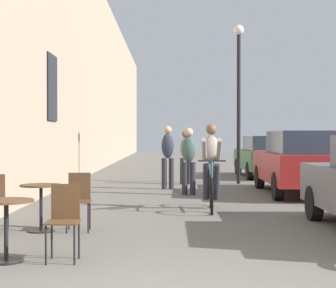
# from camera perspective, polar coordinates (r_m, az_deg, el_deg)

# --- Properties ---
(building_facade_left) EXTENTS (0.54, 68.00, 8.10)m
(building_facade_left) POSITION_cam_1_polar(r_m,az_deg,el_deg) (19.03, -9.67, 8.58)
(building_facade_left) COLOR tan
(building_facade_left) RESTS_ON ground_plane
(cafe_table_near) EXTENTS (0.64, 0.64, 0.72)m
(cafe_table_near) POSITION_cam_1_polar(r_m,az_deg,el_deg) (6.73, -16.09, -7.22)
(cafe_table_near) COLOR black
(cafe_table_near) RESTS_ON ground_plane
(cafe_chair_near_toward_wall) EXTENTS (0.38, 0.38, 0.89)m
(cafe_chair_near_toward_wall) POSITION_cam_1_polar(r_m,az_deg,el_deg) (6.66, -10.42, -7.33)
(cafe_chair_near_toward_wall) COLOR black
(cafe_chair_near_toward_wall) RESTS_ON ground_plane
(cafe_table_mid) EXTENTS (0.64, 0.64, 0.72)m
(cafe_table_mid) POSITION_cam_1_polar(r_m,az_deg,el_deg) (8.73, -12.70, -5.39)
(cafe_table_mid) COLOR black
(cafe_table_mid) RESTS_ON ground_plane
(cafe_chair_mid_toward_street) EXTENTS (0.40, 0.40, 0.89)m
(cafe_chair_mid_toward_street) POSITION_cam_1_polar(r_m,az_deg,el_deg) (8.69, -8.92, -5.43)
(cafe_chair_mid_toward_street) COLOR black
(cafe_chair_mid_toward_street) RESTS_ON ground_plane
(cyclist_on_bicycle) EXTENTS (0.52, 1.76, 1.74)m
(cyclist_on_bicycle) POSITION_cam_1_polar(r_m,az_deg,el_deg) (11.02, 4.72, -2.59)
(cyclist_on_bicycle) COLOR black
(cyclist_on_bicycle) RESTS_ON ground_plane
(pedestrian_near) EXTENTS (0.35, 0.26, 1.67)m
(pedestrian_near) POSITION_cam_1_polar(r_m,az_deg,el_deg) (13.79, 2.38, -1.37)
(pedestrian_near) COLOR #26262D
(pedestrian_near) RESTS_ON ground_plane
(pedestrian_mid) EXTENTS (0.35, 0.26, 1.75)m
(pedestrian_mid) POSITION_cam_1_polar(r_m,az_deg,el_deg) (15.27, 0.21, -0.99)
(pedestrian_mid) COLOR #26262D
(pedestrian_mid) RESTS_ON ground_plane
(pedestrian_far) EXTENTS (0.38, 0.29, 1.64)m
(pedestrian_far) POSITION_cam_1_polar(r_m,az_deg,el_deg) (16.92, 2.05, -1.03)
(pedestrian_far) COLOR #26262D
(pedestrian_far) RESTS_ON ground_plane
(street_lamp) EXTENTS (0.32, 0.32, 4.90)m
(street_lamp) POSITION_cam_1_polar(r_m,az_deg,el_deg) (17.31, 7.53, 6.24)
(street_lamp) COLOR black
(street_lamp) RESTS_ON ground_plane
(parked_car_second) EXTENTS (1.98, 4.51, 1.59)m
(parked_car_second) POSITION_cam_1_polar(r_m,az_deg,el_deg) (14.35, 13.87, -1.77)
(parked_car_second) COLOR maroon
(parked_car_second) RESTS_ON ground_plane
(parked_car_third) EXTENTS (1.80, 4.17, 1.48)m
(parked_car_third) POSITION_cam_1_polar(r_m,az_deg,el_deg) (20.17, 10.26, -1.21)
(parked_car_third) COLOR #23512D
(parked_car_third) RESTS_ON ground_plane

